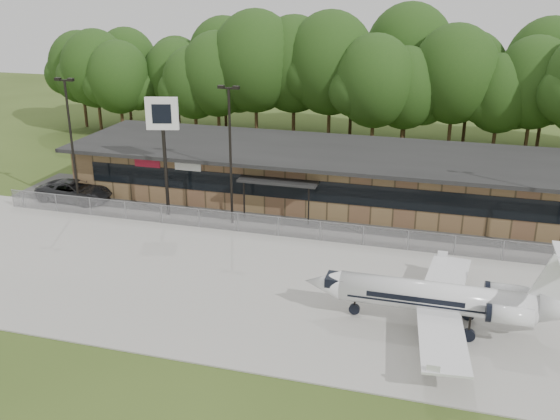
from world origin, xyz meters
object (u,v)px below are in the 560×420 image
(business_jet, at_px, (445,299))
(pole_sign, at_px, (163,126))
(suv, at_px, (75,191))
(terminal, at_px, (320,173))

(business_jet, height_order, pole_sign, pole_sign)
(suv, relative_size, pole_sign, 0.68)
(pole_sign, bearing_deg, business_jet, -42.55)
(terminal, relative_size, business_jet, 2.93)
(terminal, height_order, business_jet, business_jet)
(suv, bearing_deg, terminal, -70.05)
(terminal, relative_size, pole_sign, 4.49)
(terminal, bearing_deg, suv, -161.97)
(terminal, distance_m, suv, 20.15)
(terminal, distance_m, business_jet, 21.24)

